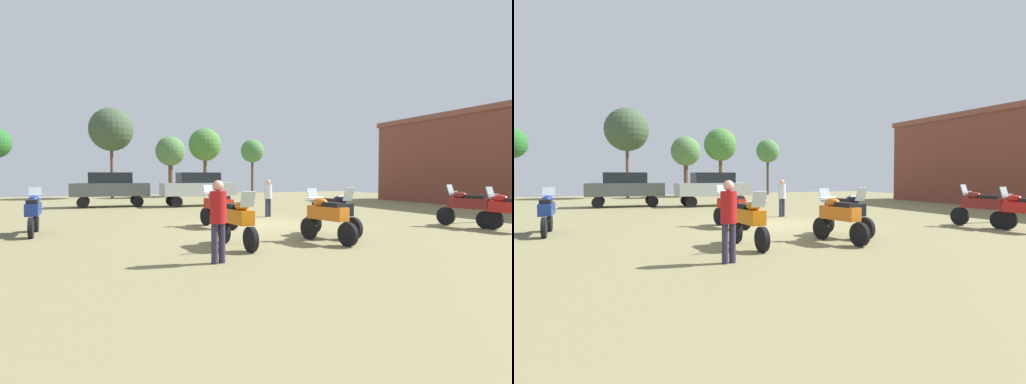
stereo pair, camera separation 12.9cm
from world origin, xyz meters
The scene contains 16 objects.
ground_plane centered at (0.00, 0.00, 0.01)m, with size 44.00×52.00×0.02m.
motorcycle_1 centered at (0.18, -4.23, 0.73)m, with size 0.70×2.08×1.46m.
motorcycle_2 centered at (6.84, -4.72, 0.73)m, with size 0.64×2.13×1.44m.
motorcycle_3 centered at (-2.31, -3.97, 0.73)m, with size 0.62×2.13×1.44m.
motorcycle_5 centered at (-7.28, 0.52, 0.73)m, with size 0.62×2.15×1.45m.
motorcycle_7 centered at (-1.54, -0.01, 0.75)m, with size 0.84×2.16×1.48m.
motorcycle_8 centered at (0.96, -3.38, 0.75)m, with size 0.73×2.24×1.48m.
motorcycle_9 centered at (6.56, -3.44, 0.75)m, with size 0.80×2.20×1.49m.
car_1 centered at (0.42, 9.95, 1.19)m, with size 4.33×1.87×2.00m.
car_3 centered at (-4.45, 11.26, 1.19)m, with size 4.36×1.95×2.00m.
person_1 centered at (-3.31, -5.55, 1.02)m, with size 0.40×0.40×1.72m.
person_2 centered at (1.60, 2.56, 0.97)m, with size 0.45×0.45×1.64m.
tree_1 centered at (-3.79, 20.87, 5.53)m, with size 3.48×3.48×7.27m.
tree_3 centered at (0.73, 19.78, 3.81)m, with size 2.44×2.44×5.07m.
tree_5 centered at (4.02, 20.97, 4.55)m, with size 2.89×2.89×6.01m.
tree_6 centered at (8.83, 21.61, 4.13)m, with size 2.20×2.20×5.26m.
Camera 1 is at (-5.83, -13.36, 1.83)m, focal length 28.02 mm.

